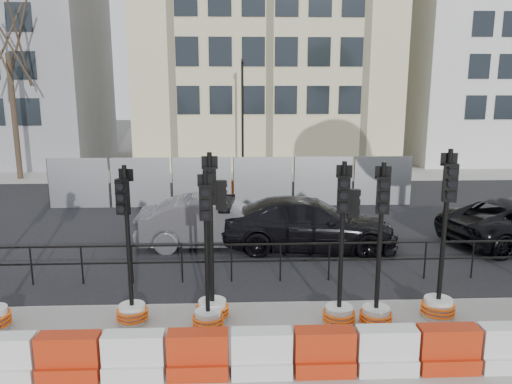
{
  "coord_description": "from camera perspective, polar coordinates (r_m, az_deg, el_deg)",
  "views": [
    {
      "loc": [
        0.12,
        -10.33,
        4.76
      ],
      "look_at": [
        0.68,
        3.0,
        1.89
      ],
      "focal_mm": 35.0,
      "sensor_mm": 36.0,
      "label": 1
    }
  ],
  "objects": [
    {
      "name": "ground",
      "position": [
        11.38,
        -2.84,
        -12.61
      ],
      "size": [
        120.0,
        120.0,
        0.0
      ],
      "primitive_type": "plane",
      "color": "#51514C",
      "rests_on": "ground"
    },
    {
      "name": "sidewalk_near",
      "position": [
        8.74,
        -2.98,
        -20.82
      ],
      "size": [
        40.0,
        6.0,
        0.02
      ],
      "primitive_type": "cube",
      "color": "gray",
      "rests_on": "ground"
    },
    {
      "name": "road",
      "position": [
        17.97,
        -2.69,
        -3.18
      ],
      "size": [
        40.0,
        14.0,
        0.03
      ],
      "primitive_type": "cube",
      "color": "black",
      "rests_on": "ground"
    },
    {
      "name": "sidewalk_far",
      "position": [
        26.76,
        -2.61,
        1.91
      ],
      "size": [
        40.0,
        4.0,
        0.02
      ],
      "primitive_type": "cube",
      "color": "gray",
      "rests_on": "ground"
    },
    {
      "name": "building_grey",
      "position": [
        35.34,
        -26.86,
        14.52
      ],
      "size": [
        11.0,
        9.06,
        14.0
      ],
      "color": "gray",
      "rests_on": "ground"
    },
    {
      "name": "building_cream",
      "position": [
        32.65,
        0.98,
        19.61
      ],
      "size": [
        15.0,
        10.06,
        18.0
      ],
      "color": "beige",
      "rests_on": "ground"
    },
    {
      "name": "building_white",
      "position": [
        36.6,
        26.17,
        16.04
      ],
      "size": [
        12.0,
        9.06,
        16.0
      ],
      "color": "silver",
      "rests_on": "ground"
    },
    {
      "name": "kerb_railing",
      "position": [
        12.23,
        -2.84,
        -7.33
      ],
      "size": [
        18.0,
        0.04,
        1.0
      ],
      "color": "black",
      "rests_on": "ground"
    },
    {
      "name": "heras_fencing",
      "position": [
        20.54,
        -2.71,
        0.68
      ],
      "size": [
        14.33,
        1.72,
        2.0
      ],
      "color": "#919499",
      "rests_on": "ground"
    },
    {
      "name": "lamp_post_far",
      "position": [
        25.36,
        -1.55,
        8.67
      ],
      "size": [
        0.12,
        0.56,
        6.0
      ],
      "color": "black",
      "rests_on": "ground"
    },
    {
      "name": "tree_bare_far",
      "position": [
        28.19,
        -26.57,
        14.77
      ],
      "size": [
        2.0,
        2.0,
        9.0
      ],
      "color": "#473828",
      "rests_on": "ground"
    },
    {
      "name": "barrier_row",
      "position": [
        8.72,
        -3.0,
        -18.14
      ],
      "size": [
        14.65,
        0.5,
        0.8
      ],
      "color": "#AB2A0D",
      "rests_on": "ground"
    },
    {
      "name": "traffic_signal_c",
      "position": [
        10.55,
        -14.12,
        -11.04
      ],
      "size": [
        0.64,
        0.64,
        3.26
      ],
      "rotation": [
        0.0,
        0.0,
        -0.27
      ],
      "color": "white",
      "rests_on": "ground"
    },
    {
      "name": "traffic_signal_d",
      "position": [
        10.35,
        -5.0,
        -10.21
      ],
      "size": [
        0.69,
        0.69,
        3.49
      ],
      "rotation": [
        0.0,
        0.0,
        0.02
      ],
      "color": "white",
      "rests_on": "ground"
    },
    {
      "name": "traffic_signal_e",
      "position": [
        10.05,
        -5.55,
        -11.99
      ],
      "size": [
        0.63,
        0.63,
        3.2
      ],
      "rotation": [
        0.0,
        0.0,
        0.04
      ],
      "color": "white",
      "rests_on": "ground"
    },
    {
      "name": "traffic_signal_f",
      "position": [
        10.23,
        9.63,
        -10.82
      ],
      "size": [
        0.66,
        0.66,
        3.35
      ],
      "rotation": [
        0.0,
        0.0,
        -0.2
      ],
      "color": "white",
      "rests_on": "ground"
    },
    {
      "name": "traffic_signal_g",
      "position": [
        10.39,
        13.66,
        -11.3
      ],
      "size": [
        0.66,
        0.66,
        3.34
      ],
      "rotation": [
        0.0,
        0.0,
        -0.18
      ],
      "color": "white",
      "rests_on": "ground"
    },
    {
      "name": "traffic_signal_h",
      "position": [
        11.09,
        20.27,
        -9.95
      ],
      "size": [
        0.7,
        0.7,
        3.55
      ],
      "rotation": [
        0.0,
        0.0,
        -0.13
      ],
      "color": "white",
      "rests_on": "ground"
    },
    {
      "name": "car_b",
      "position": [
        14.93,
        -4.7,
        -3.46
      ],
      "size": [
        1.72,
        4.63,
        1.51
      ],
      "primitive_type": "imported",
      "rotation": [
        0.0,
        0.0,
        1.58
      ],
      "color": "#47474C",
      "rests_on": "ground"
    },
    {
      "name": "car_c",
      "position": [
        14.81,
        6.04,
        -3.64
      ],
      "size": [
        2.92,
        5.51,
        1.5
      ],
      "primitive_type": "imported",
      "rotation": [
        0.0,
        0.0,
        1.49
      ],
      "color": "black",
      "rests_on": "ground"
    }
  ]
}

